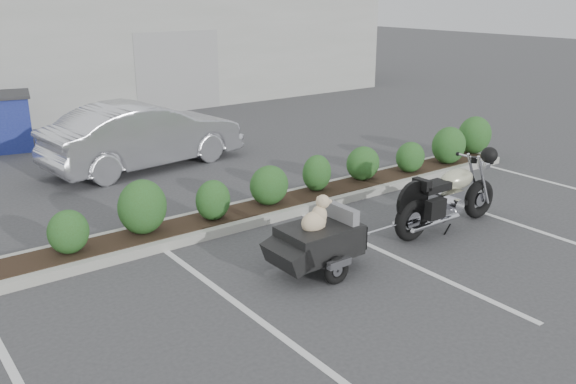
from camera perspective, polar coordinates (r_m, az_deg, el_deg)
ground at (r=9.06m, az=2.09°, el=-6.81°), size 90.00×90.00×0.00m
planter_kerb at (r=11.21m, az=-0.91°, el=-1.32°), size 12.00×1.00×0.15m
building at (r=24.01m, az=-24.67°, el=12.34°), size 26.00×10.00×4.00m
motorcycle at (r=10.52m, az=14.79°, el=-0.50°), size 2.44×0.82×1.40m
pet_trailer at (r=8.67m, az=2.86°, el=-4.47°), size 1.93×1.07×1.16m
sedan at (r=14.19m, az=-13.29°, el=5.22°), size 4.67×2.11×1.49m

